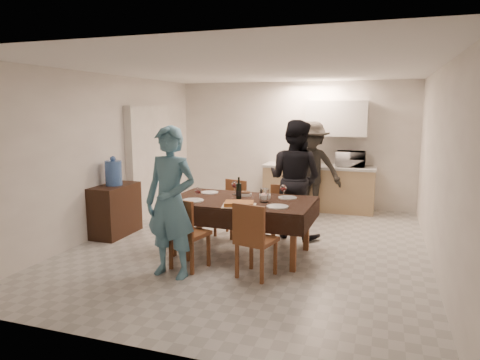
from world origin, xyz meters
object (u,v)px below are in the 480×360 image
at_px(person_near, 171,202).
at_px(person_kitchen, 311,168).
at_px(savoury_tart, 239,204).
at_px(microwave, 351,159).
at_px(person_far, 295,179).
at_px(wine_bottle, 239,188).
at_px(console, 115,210).
at_px(water_jug, 114,173).
at_px(dining_table, 241,202).
at_px(water_pitcher, 264,195).

distance_m(person_near, person_kitchen, 3.82).
bearing_deg(savoury_tart, microwave, 71.31).
distance_m(savoury_tart, microwave, 3.64).
bearing_deg(person_far, wine_bottle, 76.81).
xyz_separation_m(console, water_jug, (0.00, 0.00, 0.61)).
height_order(dining_table, water_pitcher, water_pitcher).
distance_m(console, wine_bottle, 2.25).
relative_size(dining_table, water_jug, 5.11).
bearing_deg(savoury_tart, person_kitchen, 81.27).
xyz_separation_m(savoury_tart, person_kitchen, (0.46, 2.99, 0.09)).
distance_m(dining_table, water_jug, 2.26).
height_order(console, person_near, person_near).
height_order(wine_bottle, microwave, microwave).
bearing_deg(person_near, water_pitcher, 53.51).
xyz_separation_m(dining_table, person_far, (0.55, 1.05, 0.19)).
height_order(console, microwave, microwave).
height_order(water_pitcher, person_near, person_near).
bearing_deg(console, person_far, 16.76).
distance_m(console, savoury_tart, 2.44).
height_order(dining_table, person_near, person_near).
xyz_separation_m(console, person_far, (2.78, 0.84, 0.53)).
relative_size(dining_table, person_kitchen, 1.12).
bearing_deg(water_pitcher, person_near, -131.99).
height_order(console, wine_bottle, wine_bottle).
xyz_separation_m(savoury_tart, person_far, (0.45, 1.43, 0.13)).
height_order(water_jug, microwave, water_jug).
relative_size(microwave, person_kitchen, 0.31).
bearing_deg(person_near, console, 148.62).
distance_m(water_pitcher, savoury_tart, 0.42).
relative_size(dining_table, person_far, 1.08).
xyz_separation_m(water_jug, water_pitcher, (2.58, -0.26, -0.15)).
bearing_deg(water_jug, savoury_tart, -14.25).
relative_size(wine_bottle, savoury_tart, 0.70).
relative_size(wine_bottle, microwave, 0.56).
height_order(console, person_far, person_far).
height_order(wine_bottle, savoury_tart, wine_bottle).
relative_size(water_pitcher, savoury_tart, 0.42).
bearing_deg(wine_bottle, person_near, -114.44).
xyz_separation_m(console, water_pitcher, (2.58, -0.26, 0.46)).
xyz_separation_m(dining_table, savoury_tart, (0.10, -0.38, 0.06)).
bearing_deg(person_kitchen, wine_bottle, -103.38).
bearing_deg(microwave, person_kitchen, 32.56).
relative_size(dining_table, microwave, 3.66).
xyz_separation_m(water_jug, person_kitchen, (2.79, 2.40, -0.12)).
bearing_deg(dining_table, console, 175.65).
xyz_separation_m(dining_table, microwave, (1.26, 3.06, 0.32)).
bearing_deg(dining_table, wine_bottle, 136.08).
height_order(person_near, person_far, person_far).
distance_m(water_jug, water_pitcher, 2.60).
xyz_separation_m(water_pitcher, microwave, (0.91, 3.11, 0.19)).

